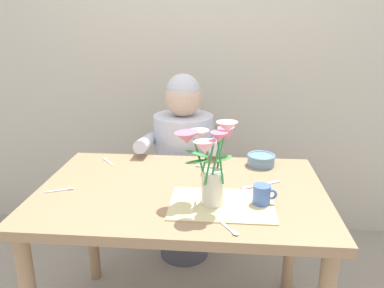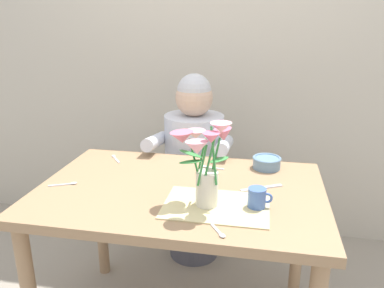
% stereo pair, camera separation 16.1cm
% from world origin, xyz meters
% --- Properties ---
extents(wood_panel_backdrop, '(4.00, 0.10, 2.50)m').
position_xyz_m(wood_panel_backdrop, '(0.00, 1.05, 1.25)').
color(wood_panel_backdrop, beige).
rests_on(wood_panel_backdrop, ground_plane).
extents(dining_table, '(1.20, 0.80, 0.74)m').
position_xyz_m(dining_table, '(0.00, 0.00, 0.64)').
color(dining_table, '#9E7A56').
rests_on(dining_table, ground_plane).
extents(seated_person, '(0.45, 0.47, 1.14)m').
position_xyz_m(seated_person, '(-0.06, 0.62, 0.56)').
color(seated_person, '#4C4C56').
rests_on(seated_person, ground_plane).
extents(striped_placemat, '(0.40, 0.28, 0.00)m').
position_xyz_m(striped_placemat, '(0.17, -0.14, 0.74)').
color(striped_placemat, beige).
rests_on(striped_placemat, dining_table).
extents(flower_vase, '(0.24, 0.27, 0.33)m').
position_xyz_m(flower_vase, '(0.12, -0.14, 0.93)').
color(flower_vase, silver).
rests_on(flower_vase, dining_table).
extents(ceramic_bowl, '(0.14, 0.14, 0.06)m').
position_xyz_m(ceramic_bowl, '(0.36, 0.29, 0.77)').
color(ceramic_bowl, '#6689A8').
rests_on(ceramic_bowl, dining_table).
extents(dinner_knife, '(0.18, 0.11, 0.00)m').
position_xyz_m(dinner_knife, '(0.34, 0.06, 0.74)').
color(dinner_knife, silver).
rests_on(dinner_knife, dining_table).
extents(coffee_cup, '(0.09, 0.07, 0.08)m').
position_xyz_m(coffee_cup, '(0.32, -0.12, 0.78)').
color(coffee_cup, '#476BB7').
rests_on(coffee_cup, dining_table).
extents(spoon_0, '(0.08, 0.10, 0.01)m').
position_xyz_m(spoon_0, '(-0.41, 0.28, 0.74)').
color(spoon_0, silver).
rests_on(spoon_0, dining_table).
extents(spoon_1, '(0.12, 0.03, 0.01)m').
position_xyz_m(spoon_1, '(0.08, 0.25, 0.74)').
color(spoon_1, silver).
rests_on(spoon_1, dining_table).
extents(spoon_2, '(0.11, 0.06, 0.01)m').
position_xyz_m(spoon_2, '(-0.48, -0.06, 0.74)').
color(spoon_2, silver).
rests_on(spoon_2, dining_table).
extents(spoon_3, '(0.08, 0.11, 0.01)m').
position_xyz_m(spoon_3, '(0.20, -0.33, 0.74)').
color(spoon_3, silver).
rests_on(spoon_3, dining_table).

